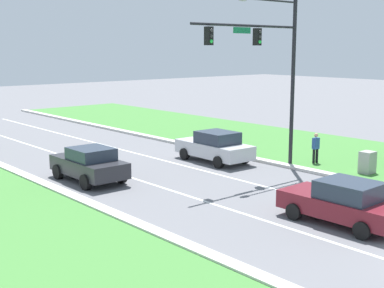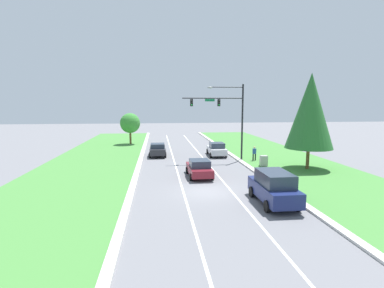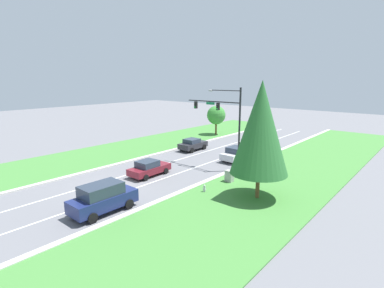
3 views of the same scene
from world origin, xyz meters
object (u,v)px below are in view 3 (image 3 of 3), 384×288
fire_hydrant (204,189)px  pedestrian (246,166)px  conifer_near_right_tree (260,128)px  oak_near_left_tree (216,115)px  traffic_signal_mast (225,116)px  navy_suv (103,198)px  silver_sedan (237,154)px  burgundy_sedan (149,168)px  utility_cabinet (229,176)px  charcoal_sedan (193,144)px

fire_hydrant → pedestrian: bearing=88.5°
fire_hydrant → conifer_near_right_tree: conifer_near_right_tree is taller
conifer_near_right_tree → oak_near_left_tree: (-19.16, 20.84, -2.38)m
traffic_signal_mast → navy_suv: (-0.28, -15.05, -4.60)m
traffic_signal_mast → fire_hydrant: size_ratio=12.42×
navy_suv → oak_near_left_tree: bearing=111.6°
silver_sedan → oak_near_left_tree: bearing=135.8°
pedestrian → fire_hydrant: bearing=90.3°
pedestrian → traffic_signal_mast: bearing=-9.0°
burgundy_sedan → oak_near_left_tree: 24.11m
silver_sedan → burgundy_sedan: bearing=-107.7°
traffic_signal_mast → utility_cabinet: 7.07m
silver_sedan → conifer_near_right_tree: (7.46, -8.84, 4.97)m
conifer_near_right_tree → navy_suv: bearing=-127.4°
navy_suv → utility_cabinet: navy_suv is taller
burgundy_sedan → charcoal_sedan: size_ratio=1.05×
traffic_signal_mast → fire_hydrant: (3.01, -7.27, -5.36)m
utility_cabinet → conifer_near_right_tree: 6.74m
pedestrian → charcoal_sedan: bearing=-20.9°
utility_cabinet → oak_near_left_tree: 24.60m
traffic_signal_mast → fire_hydrant: traffic_signal_mast is taller
charcoal_sedan → fire_hydrant: size_ratio=6.05×
traffic_signal_mast → navy_suv: size_ratio=1.77×
utility_cabinet → pedestrian: bearing=89.9°
charcoal_sedan → fire_hydrant: 15.60m
navy_suv → conifer_near_right_tree: 12.95m
charcoal_sedan → conifer_near_right_tree: (14.84, -9.44, 4.98)m
navy_suv → burgundy_sedan: (-3.81, 7.83, -0.32)m
silver_sedan → utility_cabinet: bearing=-61.7°
traffic_signal_mast → charcoal_sedan: (-7.79, 3.98, -4.88)m
charcoal_sedan → pedestrian: size_ratio=2.51×
utility_cabinet → fire_hydrant: (-0.17, -3.58, -0.24)m
pedestrian → conifer_near_right_tree: size_ratio=0.18×
conifer_near_right_tree → oak_near_left_tree: size_ratio=1.88×
oak_near_left_tree → silver_sedan: bearing=-45.7°
traffic_signal_mast → fire_hydrant: bearing=-67.5°
burgundy_sedan → conifer_near_right_tree: bearing=7.7°
traffic_signal_mast → conifer_near_right_tree: 8.92m
burgundy_sedan → fire_hydrant: 7.11m
pedestrian → conifer_near_right_tree: bearing=130.3°
pedestrian → fire_hydrant: size_ratio=2.41×
traffic_signal_mast → fire_hydrant: 9.52m
traffic_signal_mast → oak_near_left_tree: bearing=128.2°
navy_suv → charcoal_sedan: 20.46m
silver_sedan → traffic_signal_mast: bearing=-81.7°
utility_cabinet → silver_sedan: bearing=116.9°
utility_cabinet → oak_near_left_tree: size_ratio=0.23×
silver_sedan → oak_near_left_tree: 16.96m
burgundy_sedan → pedestrian: size_ratio=2.63×
burgundy_sedan → charcoal_sedan: 11.79m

